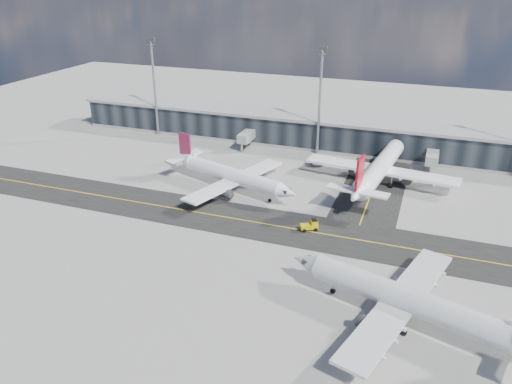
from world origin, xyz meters
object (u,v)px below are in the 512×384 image
airliner_af (231,175)px  airliner_near (411,301)px  baggage_tug (311,225)px  airliner_redtail (379,168)px  service_van (316,160)px

airliner_af → airliner_near: 55.40m
airliner_near → baggage_tug: airliner_near is taller
airliner_redtail → baggage_tug: airliner_redtail is taller
baggage_tug → service_van: (-7.73, 36.07, -0.21)m
airliner_redtail → airliner_near: 51.00m
airliner_af → airliner_redtail: (31.68, 14.39, 0.65)m
airliner_near → service_van: airliner_near is taller
airliner_redtail → airliner_near: (10.91, -49.81, -0.34)m
airliner_near → baggage_tug: size_ratio=10.18×
airliner_af → airliner_near: bearing=68.7°
airliner_near → service_van: (-28.02, 58.53, -2.97)m
airliner_near → service_van: size_ratio=6.21×
airliner_redtail → baggage_tug: (-9.38, -27.36, -3.09)m
baggage_tug → service_van: bearing=162.7°
airliner_near → baggage_tug: 30.39m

